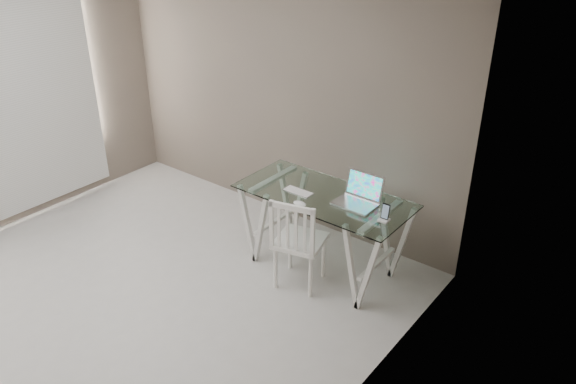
{
  "coord_description": "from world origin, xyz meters",
  "views": [
    {
      "loc": [
        3.33,
        -1.87,
        2.96
      ],
      "look_at": [
        0.84,
        1.33,
        0.85
      ],
      "focal_mm": 35.0,
      "sensor_mm": 36.0,
      "label": 1
    }
  ],
  "objects": [
    {
      "name": "chair",
      "position": [
        0.98,
        1.27,
        0.47
      ],
      "size": [
        0.48,
        0.48,
        0.86
      ],
      "rotation": [
        0.0,
        0.0,
        0.26
      ],
      "color": "white",
      "rests_on": "ground"
    },
    {
      "name": "desk",
      "position": [
        0.99,
        1.63,
        0.38
      ],
      "size": [
        1.5,
        0.7,
        0.75
      ],
      "color": "silver",
      "rests_on": "ground"
    },
    {
      "name": "mouse",
      "position": [
        0.94,
        1.35,
        0.76
      ],
      "size": [
        0.12,
        0.07,
        0.04
      ],
      "primitive_type": "ellipsoid",
      "color": "white",
      "rests_on": "desk"
    },
    {
      "name": "phone_dock",
      "position": [
        1.61,
        1.56,
        0.79
      ],
      "size": [
        0.08,
        0.08,
        0.14
      ],
      "color": "white",
      "rests_on": "desk"
    },
    {
      "name": "laptop",
      "position": [
        1.29,
        1.7,
        0.8
      ],
      "size": [
        0.34,
        0.29,
        0.24
      ],
      "color": "#B6B7BB",
      "rests_on": "desk"
    },
    {
      "name": "room",
      "position": [
        -0.06,
        0.02,
        1.72
      ],
      "size": [
        4.5,
        4.52,
        2.71
      ],
      "color": "#B1AEAA",
      "rests_on": "ground"
    },
    {
      "name": "keyboard",
      "position": [
        0.79,
        1.53,
        0.75
      ],
      "size": [
        0.27,
        0.12,
        0.01
      ],
      "primitive_type": "cube",
      "color": "silver",
      "rests_on": "desk"
    }
  ]
}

